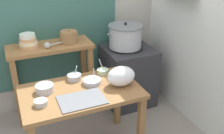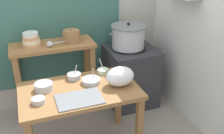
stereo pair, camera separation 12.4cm
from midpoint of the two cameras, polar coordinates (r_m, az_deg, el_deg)
name	(u,v)px [view 2 (the right image)]	position (r m, az deg, el deg)	size (l,w,h in m)	color
wall_back	(61,3)	(3.22, -10.03, 13.74)	(4.40, 0.12, 2.60)	#B2ADA3
wall_right	(200,11)	(2.97, 20.11, 11.54)	(0.30, 3.20, 2.60)	silver
prep_table	(80,99)	(2.48, -5.65, -7.13)	(1.10, 0.66, 0.72)	olive
back_shelf_table	(54,61)	(3.13, -11.57, 1.21)	(0.96, 0.40, 0.90)	#9E6B3D
stove_block	(130,76)	(3.39, 5.15, -1.90)	(0.60, 0.61, 0.78)	#2D2D33
steamer_pot	(128,36)	(3.18, 4.72, 6.76)	(0.47, 0.42, 0.32)	#B7BABF
clay_pot	(72,36)	(3.06, -7.77, 6.76)	(0.21, 0.21, 0.16)	olive
bowl_stack_enamel	(31,40)	(3.02, -16.31, 5.77)	(0.20, 0.20, 0.16)	tan
ladle	(51,44)	(2.95, -12.20, 4.99)	(0.30, 0.09, 0.07)	#B7BABF
serving_tray	(79,99)	(2.27, -5.69, -7.07)	(0.40, 0.28, 0.01)	slate
plastic_bag	(120,76)	(2.44, 3.25, -2.09)	(0.27, 0.20, 0.19)	white
prep_bowl_0	(74,76)	(2.60, -7.02, -1.99)	(0.14, 0.14, 0.15)	#B7BABF
prep_bowl_1	(91,81)	(2.51, -3.20, -3.05)	(0.18, 0.18, 0.18)	#B7BABF
prep_bowl_2	(44,86)	(2.45, -13.45, -4.19)	(0.17, 0.17, 0.07)	#B7BABF
prep_bowl_3	(103,71)	(2.69, -0.68, -0.86)	(0.12, 0.12, 0.16)	#B7D1AD
prep_bowl_4	(39,100)	(2.28, -14.40, -7.17)	(0.11, 0.11, 0.05)	#B7BABF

